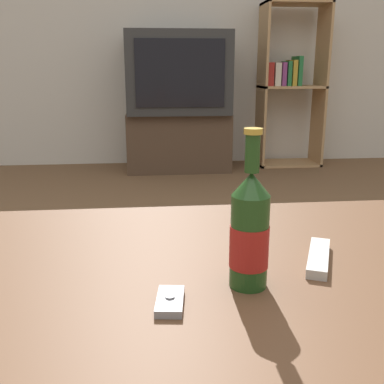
% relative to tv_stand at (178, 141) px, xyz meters
% --- Properties ---
extents(back_wall, '(8.00, 0.05, 2.60)m').
position_rel_tv_stand_xyz_m(back_wall, '(-0.20, 0.30, 1.07)').
color(back_wall, beige).
rests_on(back_wall, ground_plane).
extents(coffee_table, '(1.34, 0.82, 0.40)m').
position_rel_tv_stand_xyz_m(coffee_table, '(-0.20, -2.73, 0.13)').
color(coffee_table, brown).
rests_on(coffee_table, ground_plane).
extents(tv_stand, '(0.81, 0.44, 0.45)m').
position_rel_tv_stand_xyz_m(tv_stand, '(0.00, 0.00, 0.00)').
color(tv_stand, '#4C3828').
rests_on(tv_stand, ground_plane).
extents(television, '(0.78, 0.56, 0.61)m').
position_rel_tv_stand_xyz_m(television, '(0.00, -0.00, 0.53)').
color(television, '#2D2D2D').
rests_on(television, tv_stand).
extents(bookshelf, '(0.51, 0.30, 1.29)m').
position_rel_tv_stand_xyz_m(bookshelf, '(0.91, 0.08, 0.45)').
color(bookshelf, tan).
rests_on(bookshelf, ground_plane).
extents(beer_bottle, '(0.07, 0.07, 0.29)m').
position_rel_tv_stand_xyz_m(beer_bottle, '(-0.07, -2.83, 0.28)').
color(beer_bottle, '#1E4219').
rests_on(beer_bottle, coffee_table).
extents(cell_phone, '(0.06, 0.10, 0.02)m').
position_rel_tv_stand_xyz_m(cell_phone, '(-0.21, -2.88, 0.19)').
color(cell_phone, gray).
rests_on(cell_phone, coffee_table).
extents(remote_control, '(0.11, 0.18, 0.02)m').
position_rel_tv_stand_xyz_m(remote_control, '(0.10, -2.74, 0.19)').
color(remote_control, beige).
rests_on(remote_control, coffee_table).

